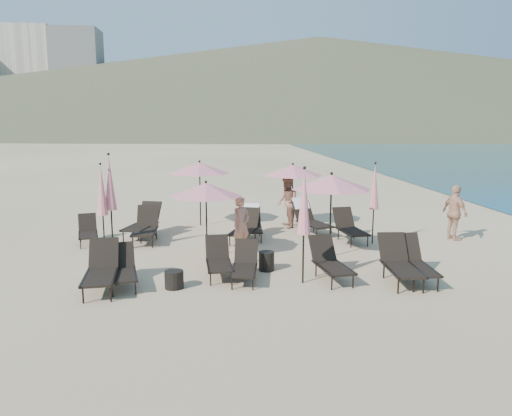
{
  "coord_description": "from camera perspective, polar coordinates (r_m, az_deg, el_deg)",
  "views": [
    {
      "loc": [
        -1.68,
        -11.59,
        3.71
      ],
      "look_at": [
        -0.57,
        3.5,
        1.1
      ],
      "focal_mm": 35.0,
      "sensor_mm": 36.0,
      "label": 1
    }
  ],
  "objects": [
    {
      "name": "lounger_11",
      "position": [
        15.98,
        10.65,
        -2.13
      ],
      "size": [
        0.86,
        1.76,
        0.98
      ],
      "rotation": [
        0.0,
        0.0,
        0.13
      ],
      "color": "black",
      "rests_on": "ground"
    },
    {
      "name": "ground",
      "position": [
        12.28,
        3.88,
        -7.82
      ],
      "size": [
        800.0,
        800.0,
        0.0
      ],
      "primitive_type": "plane",
      "color": "#D6BA8C",
      "rests_on": "ground"
    },
    {
      "name": "lounger_9",
      "position": [
        16.22,
        -0.45,
        -1.67
      ],
      "size": [
        0.64,
        1.65,
        1.02
      ],
      "rotation": [
        0.0,
        0.0,
        -0.02
      ],
      "color": "black",
      "rests_on": "ground"
    },
    {
      "name": "lounger_1",
      "position": [
        11.72,
        -17.27,
        -6.68
      ],
      "size": [
        0.86,
        1.84,
        1.02
      ],
      "rotation": [
        0.0,
        0.0,
        0.1
      ],
      "color": "black",
      "rests_on": "ground"
    },
    {
      "name": "umbrella_closed_0",
      "position": [
        11.4,
        5.51,
        0.61
      ],
      "size": [
        0.32,
        0.32,
        2.73
      ],
      "color": "black",
      "rests_on": "ground"
    },
    {
      "name": "umbrella_closed_1",
      "position": [
        15.59,
        13.38,
        2.33
      ],
      "size": [
        0.3,
        0.3,
        2.53
      ],
      "color": "black",
      "rests_on": "ground"
    },
    {
      "name": "umbrella_open_1",
      "position": [
        13.73,
        8.61,
        2.95
      ],
      "size": [
        2.21,
        2.21,
        2.38
      ],
      "color": "black",
      "rests_on": "ground"
    },
    {
      "name": "side_table_1",
      "position": [
        12.68,
        1.21,
        -6.09
      ],
      "size": [
        0.4,
        0.4,
        0.49
      ],
      "primitive_type": "cylinder",
      "color": "black",
      "rests_on": "ground"
    },
    {
      "name": "lounger_6",
      "position": [
        16.29,
        -18.66,
        -2.48
      ],
      "size": [
        0.91,
        1.56,
        0.84
      ],
      "rotation": [
        0.0,
        0.0,
        0.26
      ],
      "color": "black",
      "rests_on": "ground"
    },
    {
      "name": "beachgoer_a",
      "position": [
        14.2,
        -1.71,
        -1.94
      ],
      "size": [
        0.72,
        0.68,
        1.65
      ],
      "primitive_type": "imported",
      "rotation": [
        0.0,
        0.0,
        0.66
      ],
      "color": "tan",
      "rests_on": "ground"
    },
    {
      "name": "lounger_0",
      "position": [
        11.88,
        -14.99,
        -6.68
      ],
      "size": [
        0.89,
        1.62,
        0.88
      ],
      "rotation": [
        0.0,
        0.0,
        0.21
      ],
      "color": "black",
      "rests_on": "ground"
    },
    {
      "name": "beachgoer_c",
      "position": [
        16.99,
        21.77,
        -0.49
      ],
      "size": [
        0.68,
        1.11,
        1.77
      ],
      "primitive_type": "imported",
      "rotation": [
        0.0,
        0.0,
        1.83
      ],
      "color": "tan",
      "rests_on": "ground"
    },
    {
      "name": "side_table_0",
      "position": [
        11.53,
        -9.34,
        -8.06
      ],
      "size": [
        0.43,
        0.43,
        0.41
      ],
      "primitive_type": "cylinder",
      "color": "black",
      "rests_on": "ground"
    },
    {
      "name": "lounger_2",
      "position": [
        12.23,
        -4.29,
        -5.87
      ],
      "size": [
        0.7,
        1.58,
        0.89
      ],
      "rotation": [
        0.0,
        0.0,
        0.08
      ],
      "color": "black",
      "rests_on": "ground"
    },
    {
      "name": "umbrella_closed_3",
      "position": [
        14.68,
        -17.23,
        1.9
      ],
      "size": [
        0.3,
        0.3,
        2.6
      ],
      "color": "black",
      "rests_on": "ground"
    },
    {
      "name": "beachgoer_b",
      "position": [
        17.67,
        3.58,
        0.68
      ],
      "size": [
        0.77,
        0.95,
        1.84
      ],
      "primitive_type": "imported",
      "rotation": [
        0.0,
        0.0,
        -1.48
      ],
      "color": "#A16A53",
      "rests_on": "ground"
    },
    {
      "name": "hotel_skyline",
      "position": [
        298.07,
        -22.77,
        12.99
      ],
      "size": [
        109.0,
        82.0,
        55.0
      ],
      "color": "beige",
      "rests_on": "ground"
    },
    {
      "name": "umbrella_closed_2",
      "position": [
        14.79,
        -16.37,
        2.72
      ],
      "size": [
        0.33,
        0.33,
        2.86
      ],
      "color": "black",
      "rests_on": "ground"
    },
    {
      "name": "lounger_8",
      "position": [
        15.71,
        -1.26,
        -2.18
      ],
      "size": [
        1.14,
        1.79,
        0.96
      ],
      "rotation": [
        0.0,
        0.0,
        -0.32
      ],
      "color": "black",
      "rests_on": "ground"
    },
    {
      "name": "lounger_12",
      "position": [
        11.87,
        -1.3,
        -6.39
      ],
      "size": [
        0.76,
        1.56,
        0.86
      ],
      "rotation": [
        0.0,
        0.0,
        -0.13
      ],
      "color": "black",
      "rests_on": "ground"
    },
    {
      "name": "umbrella_open_3",
      "position": [
        17.82,
        4.22,
        4.32
      ],
      "size": [
        2.12,
        2.12,
        2.29
      ],
      "color": "black",
      "rests_on": "ground"
    },
    {
      "name": "umbrella_open_0",
      "position": [
        13.58,
        -5.74,
        2.1
      ],
      "size": [
        2.0,
        2.0,
        2.16
      ],
      "color": "black",
      "rests_on": "ground"
    },
    {
      "name": "lounger_5",
      "position": [
        12.4,
        17.59,
        -5.84
      ],
      "size": [
        0.73,
        1.76,
        1.0
      ],
      "rotation": [
        0.0,
        0.0,
        -0.04
      ],
      "color": "black",
      "rests_on": "ground"
    },
    {
      "name": "lounger_7",
      "position": [
        16.66,
        -12.78,
        -1.57
      ],
      "size": [
        1.17,
        1.97,
        1.07
      ],
      "rotation": [
        0.0,
        0.0,
        -0.27
      ],
      "color": "black",
      "rests_on": "ground"
    },
    {
      "name": "lounger_4",
      "position": [
        12.22,
        16.08,
        -5.94
      ],
      "size": [
        0.75,
        1.81,
        1.03
      ],
      "rotation": [
        0.0,
        0.0,
        -0.04
      ],
      "color": "black",
      "rests_on": "ground"
    },
    {
      "name": "lounger_10",
      "position": [
        16.91,
        6.13,
        -1.07
      ],
      "size": [
        1.22,
        1.92,
        1.13
      ],
      "rotation": [
        0.0,
        0.0,
        0.35
      ],
      "color": "black",
      "rests_on": "ground"
    },
    {
      "name": "umbrella_open_2",
      "position": [
        17.96,
        -6.46,
        4.57
      ],
      "size": [
        2.2,
        2.2,
        2.37
      ],
      "color": "black",
      "rests_on": "ground"
    },
    {
      "name": "lounger_3",
      "position": [
        12.08,
        8.45,
        -6.03
      ],
      "size": [
        0.88,
        1.71,
        0.94
      ],
      "rotation": [
        0.0,
        0.0,
        0.16
      ],
      "color": "black",
      "rests_on": "ground"
    },
    {
      "name": "volcanic_headland",
      "position": [
        323.39,
        9.13,
        13.72
      ],
      "size": [
        690.0,
        690.0,
        55.0
      ],
      "color": "brown",
      "rests_on": "ground"
    },
    {
      "name": "lounger_13",
      "position": [
        16.01,
        -12.48,
        -2.05
      ],
      "size": [
        0.72,
        1.83,
        1.05
      ],
      "rotation": [
        0.0,
        0.0,
        0.01
      ],
      "color": "black",
      "rests_on": "ground"
    }
  ]
}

